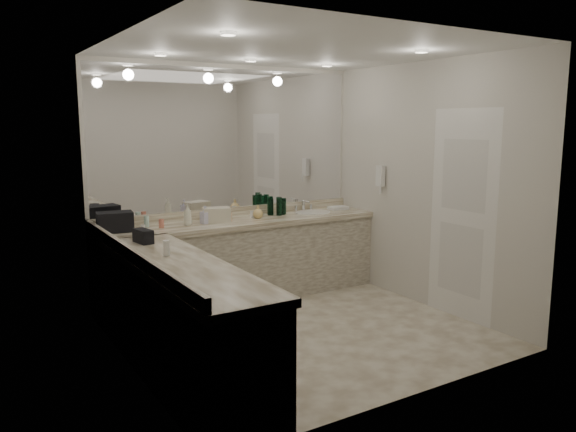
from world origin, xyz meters
TOP-DOWN VIEW (x-y plane):
  - floor at (0.00, 0.00)m, footprint 3.20×3.20m
  - ceiling at (0.00, 0.00)m, footprint 3.20×3.20m
  - wall_back at (0.00, 1.50)m, footprint 3.20×0.02m
  - wall_left at (-1.60, 0.00)m, footprint 0.02×3.00m
  - wall_right at (1.60, 0.00)m, footprint 0.02×3.00m
  - vanity_back_base at (0.00, 1.20)m, footprint 3.20×0.60m
  - vanity_back_top at (0.00, 1.19)m, footprint 3.20×0.64m
  - vanity_left_base at (-1.30, -0.30)m, footprint 0.60×2.40m
  - vanity_left_top at (-1.29, -0.30)m, footprint 0.64×2.42m
  - backsplash_back at (0.00, 1.48)m, footprint 3.20×0.04m
  - backsplash_left at (-1.58, 0.00)m, footprint 0.04×3.00m
  - mirror_back at (0.00, 1.49)m, footprint 3.12×0.01m
  - mirror_left at (-1.59, 0.00)m, footprint 0.01×2.92m
  - sink at (0.95, 1.20)m, footprint 0.44×0.44m
  - faucet at (0.95, 1.41)m, footprint 0.24×0.16m
  - wall_phone at (1.56, 0.70)m, footprint 0.06×0.10m
  - door at (1.59, -0.50)m, footprint 0.02×0.82m
  - black_toiletry_bag at (-1.38, 1.23)m, footprint 0.37×0.26m
  - black_bag_spill at (-1.30, 0.58)m, footprint 0.14×0.24m
  - cream_cosmetic_case at (-0.30, 1.21)m, footprint 0.32×0.25m
  - hand_towel at (1.35, 1.24)m, footprint 0.24×0.17m
  - lotion_left at (-1.30, -0.03)m, footprint 0.05×0.05m
  - soap_bottle_a at (-0.64, 1.19)m, footprint 0.10×0.10m
  - soap_bottle_b at (-0.44, 1.19)m, footprint 0.10×0.10m
  - soap_bottle_c at (0.20, 1.20)m, footprint 0.13×0.13m
  - green_bottle_0 at (0.56, 1.27)m, footprint 0.07×0.07m
  - green_bottle_1 at (0.43, 1.30)m, footprint 0.06×0.06m
  - green_bottle_2 at (0.50, 1.23)m, footprint 0.06×0.06m
  - green_bottle_3 at (0.45, 1.35)m, footprint 0.07×0.07m
  - green_bottle_4 at (0.59, 1.28)m, footprint 0.06×0.06m
  - amenity_bottle_0 at (-0.15, 1.18)m, footprint 0.05×0.05m
  - amenity_bottle_1 at (-0.92, 1.20)m, footprint 0.05×0.05m
  - amenity_bottle_2 at (-1.13, 1.12)m, footprint 0.04×0.04m
  - amenity_bottle_3 at (0.16, 1.25)m, footprint 0.05×0.05m
  - amenity_bottle_4 at (-1.03, 1.34)m, footprint 0.05×0.05m

SIDE VIEW (x-z plane):
  - floor at x=0.00m, z-range 0.00..0.00m
  - vanity_back_base at x=0.00m, z-range 0.00..0.84m
  - vanity_left_base at x=-1.30m, z-range 0.00..0.84m
  - vanity_back_top at x=0.00m, z-range 0.84..0.90m
  - vanity_left_top at x=-1.29m, z-range 0.84..0.90m
  - sink at x=0.95m, z-range 0.88..0.91m
  - hand_towel at x=1.35m, z-range 0.90..0.94m
  - amenity_bottle_2 at x=-1.13m, z-range 0.90..0.96m
  - amenity_bottle_3 at x=0.16m, z-range 0.90..0.97m
  - amenity_bottle_1 at x=-0.92m, z-range 0.90..0.99m
  - amenity_bottle_0 at x=-0.15m, z-range 0.90..1.00m
  - backsplash_back at x=0.00m, z-range 0.90..1.00m
  - backsplash_left at x=-1.58m, z-range 0.90..1.00m
  - amenity_bottle_4 at x=-1.03m, z-range 0.90..1.01m
  - lotion_left at x=-1.30m, z-range 0.90..1.02m
  - black_bag_spill at x=-1.30m, z-range 0.90..1.02m
  - faucet at x=0.95m, z-range 0.90..1.04m
  - soap_bottle_c at x=0.20m, z-range 0.90..1.05m
  - cream_cosmetic_case at x=-0.30m, z-range 0.90..1.07m
  - green_bottle_0 at x=0.56m, z-range 0.90..1.08m
  - soap_bottle_b at x=-0.44m, z-range 0.90..1.09m
  - green_bottle_4 at x=0.59m, z-range 0.90..1.09m
  - black_toiletry_bag at x=-1.38m, z-range 0.90..1.09m
  - green_bottle_1 at x=0.43m, z-range 0.90..1.10m
  - green_bottle_3 at x=0.45m, z-range 0.90..1.11m
  - green_bottle_2 at x=0.50m, z-range 0.90..1.12m
  - soap_bottle_a at x=-0.64m, z-range 0.90..1.12m
  - door at x=1.59m, z-range 0.00..2.10m
  - wall_back at x=0.00m, z-range 0.00..2.60m
  - wall_left at x=-1.60m, z-range 0.00..2.60m
  - wall_right at x=1.60m, z-range 0.00..2.60m
  - wall_phone at x=1.56m, z-range 1.23..1.47m
  - mirror_back at x=0.00m, z-range 1.00..2.55m
  - mirror_left at x=-1.59m, z-range 1.00..2.55m
  - ceiling at x=0.00m, z-range 2.60..2.60m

